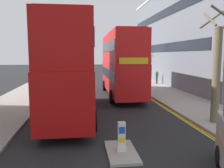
{
  "coord_description": "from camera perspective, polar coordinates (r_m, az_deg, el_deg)",
  "views": [
    {
      "loc": [
        -1.42,
        -4.18,
        3.68
      ],
      "look_at": [
        0.5,
        11.0,
        1.8
      ],
      "focal_mm": 37.79,
      "sensor_mm": 36.0,
      "label": 1
    }
  ],
  "objects": [
    {
      "name": "sidewalk_right",
      "position": [
        21.97,
        14.04,
        -2.66
      ],
      "size": [
        4.0,
        80.0,
        0.14
      ],
      "primitive_type": "cube",
      "color": "#9E9991",
      "rests_on": "ground"
    },
    {
      "name": "street_tree_near",
      "position": [
        42.77,
        2.75,
        5.91
      ],
      "size": [
        2.09,
        1.85,
        5.78
      ],
      "color": "#6B6047",
      "rests_on": "sidewalk_right"
    },
    {
      "name": "kerb_line_outer",
      "position": [
        19.44,
        10.38,
        -4.01
      ],
      "size": [
        0.1,
        56.0,
        0.01
      ],
      "primitive_type": "cube",
      "color": "yellow",
      "rests_on": "ground"
    },
    {
      "name": "pedestrian_far",
      "position": [
        29.81,
        10.78,
        1.69
      ],
      "size": [
        0.34,
        0.22,
        1.62
      ],
      "color": "#2D2D38",
      "rests_on": "sidewalk_right"
    },
    {
      "name": "double_decker_bus_away",
      "position": [
        14.48,
        -10.02,
        4.33
      ],
      "size": [
        2.88,
        10.83,
        5.64
      ],
      "color": "#B20F0F",
      "rests_on": "ground"
    },
    {
      "name": "keep_left_bollard",
      "position": [
        9.05,
        2.31,
        -12.84
      ],
      "size": [
        0.36,
        0.28,
        1.11
      ],
      "color": "silver",
      "rests_on": "traffic_island"
    },
    {
      "name": "double_decker_bus_oncoming",
      "position": [
        21.28,
        2.24,
        5.25
      ],
      "size": [
        2.87,
        10.83,
        5.64
      ],
      "color": "red",
      "rests_on": "ground"
    },
    {
      "name": "street_tree_mid",
      "position": [
        34.56,
        4.95,
        6.05
      ],
      "size": [
        2.19,
        2.21,
        6.35
      ],
      "color": "#6B6047",
      "rests_on": "sidewalk_right"
    },
    {
      "name": "street_tree_far",
      "position": [
        13.37,
        23.97,
        2.97
      ],
      "size": [
        1.48,
        1.61,
        5.95
      ],
      "color": "#6B6047",
      "rests_on": "sidewalk_right"
    },
    {
      "name": "kerb_line_inner",
      "position": [
        19.39,
        9.93,
        -4.03
      ],
      "size": [
        0.1,
        56.0,
        0.01
      ],
      "primitive_type": "cube",
      "color": "yellow",
      "rests_on": "ground"
    },
    {
      "name": "sidewalk_left",
      "position": [
        21.12,
        -21.05,
        -3.31
      ],
      "size": [
        4.0,
        80.0,
        0.14
      ],
      "primitive_type": "cube",
      "color": "#9E9991",
      "rests_on": "ground"
    },
    {
      "name": "traffic_island",
      "position": [
        9.25,
        2.29,
        -16.09
      ],
      "size": [
        1.1,
        2.2,
        0.1
      ],
      "primitive_type": "cube",
      "color": "#9E9991",
      "rests_on": "ground"
    },
    {
      "name": "townhouse_terrace_right",
      "position": [
        33.2,
        19.86,
        10.63
      ],
      "size": [
        10.08,
        28.0,
        12.03
      ],
      "color": "slate",
      "rests_on": "ground"
    }
  ]
}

